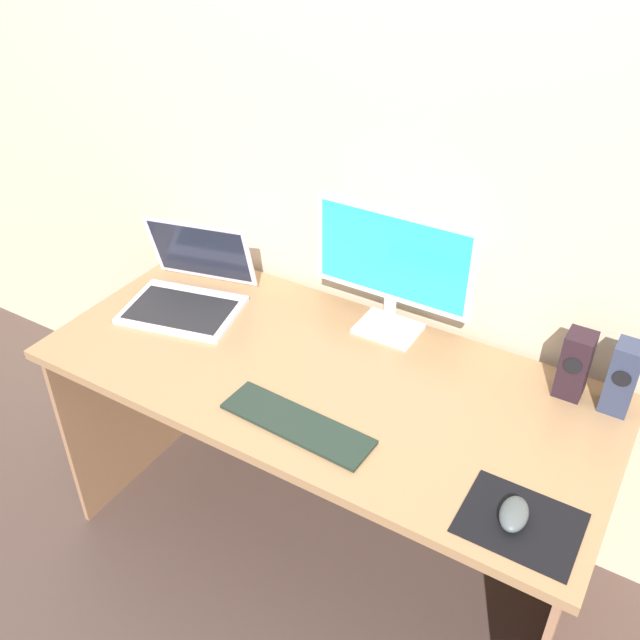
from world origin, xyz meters
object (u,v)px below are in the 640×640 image
at_px(speaker_right, 623,378).
at_px(mouse, 514,514).
at_px(keyboard_external, 297,424).
at_px(monitor, 393,265).
at_px(laptop, 189,290).
at_px(speaker_near_monitor, 575,365).

distance_m(speaker_right, mouse, 0.50).
relative_size(speaker_right, keyboard_external, 0.49).
bearing_deg(monitor, keyboard_external, -91.62).
height_order(speaker_right, mouse, speaker_right).
relative_size(laptop, keyboard_external, 1.01).
height_order(speaker_right, laptop, laptop).
height_order(speaker_near_monitor, mouse, speaker_near_monitor).
bearing_deg(speaker_near_monitor, laptop, -170.87).
bearing_deg(monitor, mouse, -42.18).
bearing_deg(keyboard_external, laptop, 156.15).
xyz_separation_m(speaker_right, keyboard_external, (-0.66, -0.47, -0.09)).
distance_m(monitor, keyboard_external, 0.53).
bearing_deg(speaker_right, mouse, -102.37).
distance_m(speaker_right, speaker_near_monitor, 0.12).
xyz_separation_m(laptop, keyboard_external, (0.58, -0.29, -0.04)).
bearing_deg(laptop, keyboard_external, -26.59).
height_order(laptop, mouse, laptop).
bearing_deg(speaker_near_monitor, mouse, -88.79).
bearing_deg(speaker_right, speaker_near_monitor, -179.99).
bearing_deg(laptop, speaker_near_monitor, 9.13).
relative_size(speaker_near_monitor, laptop, 0.46).
bearing_deg(keyboard_external, speaker_near_monitor, 43.72).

